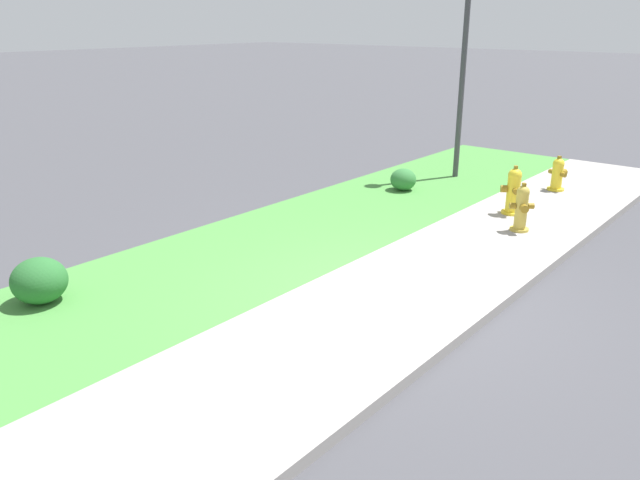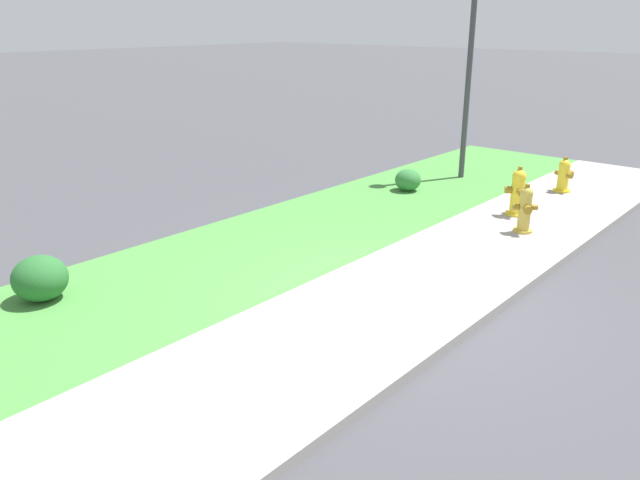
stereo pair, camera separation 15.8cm
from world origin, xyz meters
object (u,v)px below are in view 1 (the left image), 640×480
(shrub_bush_near_lamp, at_px, (403,180))
(shrub_bush_far_verge, at_px, (39,281))
(fire_hydrant_by_grass_verge, at_px, (522,208))
(street_lamp, at_px, (466,27))
(fire_hydrant_far_end, at_px, (558,174))
(fire_hydrant_across_street, at_px, (513,191))

(shrub_bush_near_lamp, distance_m, shrub_bush_far_verge, 6.84)
(fire_hydrant_by_grass_verge, distance_m, street_lamp, 4.34)
(fire_hydrant_far_end, bearing_deg, fire_hydrant_by_grass_verge, -57.05)
(fire_hydrant_far_end, xyz_separation_m, street_lamp, (-0.20, 2.00, 2.60))
(fire_hydrant_far_end, distance_m, shrub_bush_far_verge, 9.07)
(fire_hydrant_across_street, distance_m, shrub_bush_near_lamp, 2.22)
(street_lamp, bearing_deg, shrub_bush_far_verge, 174.95)
(fire_hydrant_far_end, xyz_separation_m, shrub_bush_far_verge, (-8.64, 2.74, -0.05))
(fire_hydrant_by_grass_verge, xyz_separation_m, shrub_bush_near_lamp, (0.92, 2.67, -0.16))
(fire_hydrant_far_end, height_order, street_lamp, street_lamp)
(fire_hydrant_far_end, height_order, fire_hydrant_by_grass_verge, fire_hydrant_by_grass_verge)
(street_lamp, distance_m, shrub_bush_far_verge, 8.87)
(fire_hydrant_across_street, bearing_deg, fire_hydrant_by_grass_verge, 177.46)
(fire_hydrant_across_street, xyz_separation_m, street_lamp, (1.77, 1.97, 2.52))
(fire_hydrant_across_street, height_order, street_lamp, street_lamp)
(fire_hydrant_across_street, height_order, shrub_bush_far_verge, fire_hydrant_across_street)
(fire_hydrant_far_end, relative_size, shrub_bush_near_lamp, 1.36)
(fire_hydrant_across_street, distance_m, shrub_bush_far_verge, 7.20)
(fire_hydrant_across_street, relative_size, fire_hydrant_by_grass_verge, 1.08)
(shrub_bush_near_lamp, relative_size, shrub_bush_far_verge, 0.78)
(shrub_bush_far_verge, bearing_deg, street_lamp, -5.05)
(fire_hydrant_across_street, bearing_deg, fire_hydrant_far_end, -34.80)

